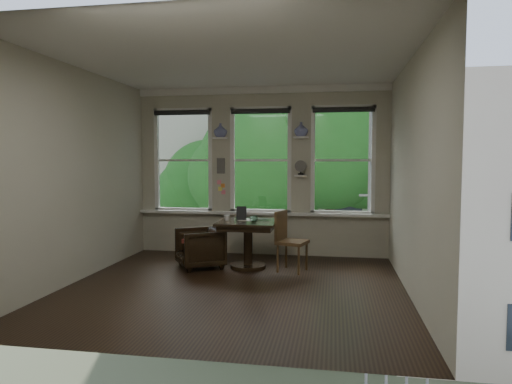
% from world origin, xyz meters
% --- Properties ---
extents(ground, '(4.50, 4.50, 0.00)m').
position_xyz_m(ground, '(0.00, 0.00, 0.00)').
color(ground, black).
rests_on(ground, ground).
extents(ceiling, '(4.50, 4.50, 0.00)m').
position_xyz_m(ceiling, '(0.00, 0.00, 3.00)').
color(ceiling, silver).
rests_on(ceiling, ground).
extents(wall_back, '(4.50, 0.00, 4.50)m').
position_xyz_m(wall_back, '(0.00, 2.25, 1.50)').
color(wall_back, beige).
rests_on(wall_back, ground).
extents(wall_front, '(4.50, 0.00, 4.50)m').
position_xyz_m(wall_front, '(0.00, -2.25, 1.50)').
color(wall_front, beige).
rests_on(wall_front, ground).
extents(wall_left, '(0.00, 4.50, 4.50)m').
position_xyz_m(wall_left, '(-2.25, 0.00, 1.50)').
color(wall_left, beige).
rests_on(wall_left, ground).
extents(wall_right, '(0.00, 4.50, 4.50)m').
position_xyz_m(wall_right, '(2.25, 0.00, 1.50)').
color(wall_right, beige).
rests_on(wall_right, ground).
extents(window_left, '(1.10, 0.12, 1.90)m').
position_xyz_m(window_left, '(-1.45, 2.25, 1.70)').
color(window_left, white).
rests_on(window_left, ground).
extents(window_center, '(1.10, 0.12, 1.90)m').
position_xyz_m(window_center, '(0.00, 2.25, 1.70)').
color(window_center, white).
rests_on(window_center, ground).
extents(window_right, '(1.10, 0.12, 1.90)m').
position_xyz_m(window_right, '(1.45, 2.25, 1.70)').
color(window_right, white).
rests_on(window_right, ground).
extents(shelf_left, '(0.26, 0.16, 0.03)m').
position_xyz_m(shelf_left, '(-0.72, 2.15, 2.10)').
color(shelf_left, white).
rests_on(shelf_left, ground).
extents(shelf_right, '(0.26, 0.16, 0.03)m').
position_xyz_m(shelf_right, '(0.72, 2.15, 2.10)').
color(shelf_right, white).
rests_on(shelf_right, ground).
extents(intercom, '(0.14, 0.06, 0.28)m').
position_xyz_m(intercom, '(-0.72, 2.18, 1.60)').
color(intercom, '#59544F').
rests_on(intercom, ground).
extents(sticky_notes, '(0.16, 0.01, 0.24)m').
position_xyz_m(sticky_notes, '(-0.72, 2.19, 1.25)').
color(sticky_notes, pink).
rests_on(sticky_notes, ground).
extents(desk_fan, '(0.20, 0.20, 0.24)m').
position_xyz_m(desk_fan, '(0.72, 2.13, 1.53)').
color(desk_fan, '#59544F').
rests_on(desk_fan, ground).
extents(vase_left, '(0.24, 0.24, 0.25)m').
position_xyz_m(vase_left, '(-0.72, 2.15, 2.24)').
color(vase_left, silver).
rests_on(vase_left, shelf_left).
extents(vase_right, '(0.24, 0.24, 0.25)m').
position_xyz_m(vase_right, '(0.72, 2.15, 2.24)').
color(vase_right, silver).
rests_on(vase_right, shelf_right).
extents(table, '(0.90, 0.90, 0.75)m').
position_xyz_m(table, '(-0.02, 1.10, 0.38)').
color(table, black).
rests_on(table, ground).
extents(armchair_left, '(0.94, 0.93, 0.62)m').
position_xyz_m(armchair_left, '(-0.78, 1.01, 0.31)').
color(armchair_left, black).
rests_on(armchair_left, ground).
extents(cushion_red, '(0.45, 0.45, 0.06)m').
position_xyz_m(cushion_red, '(-0.78, 1.01, 0.45)').
color(cushion_red, maroon).
rests_on(cushion_red, armchair_left).
extents(side_chair_right, '(0.52, 0.52, 0.92)m').
position_xyz_m(side_chair_right, '(0.69, 1.01, 0.46)').
color(side_chair_right, '#4C371B').
rests_on(side_chair_right, ground).
extents(laptop, '(0.33, 0.23, 0.02)m').
position_xyz_m(laptop, '(0.14, 1.17, 0.76)').
color(laptop, black).
rests_on(laptop, table).
extents(mug, '(0.12, 0.12, 0.09)m').
position_xyz_m(mug, '(-0.36, 1.08, 0.80)').
color(mug, white).
rests_on(mug, table).
extents(drinking_glass, '(0.15, 0.15, 0.09)m').
position_xyz_m(drinking_glass, '(0.10, 0.97, 0.80)').
color(drinking_glass, white).
rests_on(drinking_glass, table).
extents(tablet, '(0.17, 0.10, 0.22)m').
position_xyz_m(tablet, '(-0.14, 1.18, 0.86)').
color(tablet, black).
rests_on(tablet, table).
extents(papers, '(0.25, 0.32, 0.00)m').
position_xyz_m(papers, '(-0.09, 1.23, 0.75)').
color(papers, silver).
rests_on(papers, table).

